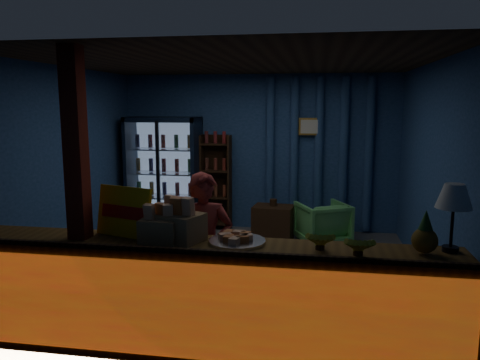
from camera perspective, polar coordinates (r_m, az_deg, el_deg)
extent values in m
plane|color=#515154|center=(6.06, -0.50, -11.16)|extent=(4.60, 4.60, 0.00)
plane|color=navy|center=(7.89, 2.27, 3.35)|extent=(4.60, 0.00, 4.60)
plane|color=navy|center=(3.62, -6.61, -3.79)|extent=(4.60, 0.00, 4.60)
plane|color=navy|center=(6.53, -20.80, 1.51)|extent=(0.00, 4.40, 4.40)
plane|color=navy|center=(5.80, 22.49, 0.49)|extent=(0.00, 4.40, 4.40)
plane|color=#472D19|center=(5.69, -0.53, 14.17)|extent=(4.60, 4.60, 0.00)
cube|color=brown|center=(4.16, -5.21, -14.01)|extent=(4.40, 0.55, 0.95)
cube|color=red|center=(3.90, -6.33, -15.64)|extent=(4.35, 0.02, 0.81)
cube|color=#322010|center=(3.74, -6.38, -8.62)|extent=(4.40, 0.04, 0.04)
cube|color=maroon|center=(4.29, -19.07, -2.18)|extent=(0.16, 0.16, 2.60)
cube|color=black|center=(8.20, -8.62, 1.01)|extent=(1.20, 0.06, 1.90)
cube|color=black|center=(8.15, -13.03, 0.82)|extent=(0.06, 0.60, 1.90)
cube|color=black|center=(7.78, -5.25, 0.63)|extent=(0.06, 0.60, 1.90)
cube|color=black|center=(7.86, -9.40, 7.30)|extent=(1.20, 0.60, 0.08)
cube|color=black|center=(8.13, -9.06, -5.63)|extent=(1.20, 0.60, 0.08)
cube|color=#99B2D8|center=(8.15, -8.73, 0.96)|extent=(1.08, 0.02, 1.74)
cube|color=white|center=(7.68, -9.89, 0.42)|extent=(1.12, 0.02, 1.78)
cube|color=black|center=(7.66, -9.94, 0.40)|extent=(0.05, 0.05, 1.80)
cube|color=silver|center=(8.10, -9.08, -4.74)|extent=(1.08, 0.48, 0.02)
cylinder|color=red|center=(8.22, -12.09, -3.69)|extent=(0.07, 0.07, 0.22)
cylinder|color=#1A6A27|center=(8.14, -10.61, -3.77)|extent=(0.07, 0.07, 0.22)
cylinder|color=#9B6C17|center=(8.07, -9.11, -3.84)|extent=(0.07, 0.07, 0.22)
cylinder|color=navy|center=(8.00, -7.58, -3.92)|extent=(0.07, 0.07, 0.22)
cylinder|color=maroon|center=(7.94, -6.02, -3.99)|extent=(0.07, 0.07, 0.22)
cube|color=silver|center=(8.01, -9.16, -1.96)|extent=(1.08, 0.48, 0.02)
cylinder|color=#1A6A27|center=(8.14, -12.18, -0.94)|extent=(0.07, 0.07, 0.22)
cylinder|color=#9B6C17|center=(8.06, -10.70, -0.99)|extent=(0.07, 0.07, 0.22)
cylinder|color=navy|center=(7.99, -9.18, -1.05)|extent=(0.07, 0.07, 0.22)
cylinder|color=maroon|center=(7.92, -7.64, -1.10)|extent=(0.07, 0.07, 0.22)
cylinder|color=red|center=(7.85, -6.07, -1.15)|extent=(0.07, 0.07, 0.22)
cube|color=silver|center=(7.94, -9.23, 0.87)|extent=(1.08, 0.48, 0.02)
cylinder|color=#9B6C17|center=(8.08, -12.28, 1.85)|extent=(0.07, 0.07, 0.22)
cylinder|color=navy|center=(8.00, -10.78, 1.83)|extent=(0.07, 0.07, 0.22)
cylinder|color=maroon|center=(7.92, -9.26, 1.80)|extent=(0.07, 0.07, 0.22)
cylinder|color=red|center=(7.85, -7.70, 1.77)|extent=(0.07, 0.07, 0.22)
cylinder|color=#1A6A27|center=(7.79, -6.12, 1.74)|extent=(0.07, 0.07, 0.22)
cube|color=silver|center=(7.89, -9.31, 3.74)|extent=(1.08, 0.48, 0.02)
cylinder|color=navy|center=(8.04, -12.38, 4.68)|extent=(0.07, 0.07, 0.22)
cylinder|color=maroon|center=(7.96, -10.87, 4.68)|extent=(0.07, 0.07, 0.22)
cylinder|color=red|center=(7.88, -9.33, 4.68)|extent=(0.07, 0.07, 0.22)
cylinder|color=#1A6A27|center=(7.81, -7.76, 4.68)|extent=(0.07, 0.07, 0.22)
cylinder|color=#9B6C17|center=(7.75, -6.17, 4.68)|extent=(0.07, 0.07, 0.22)
cube|color=#322010|center=(8.03, -2.76, -0.16)|extent=(0.50, 0.02, 1.60)
cube|color=#322010|center=(7.96, -4.61, -0.26)|extent=(0.03, 0.28, 1.60)
cube|color=#322010|center=(7.86, -1.28, -0.36)|extent=(0.03, 0.28, 1.60)
cube|color=#322010|center=(8.05, -2.91, -5.23)|extent=(0.46, 0.26, 0.02)
cube|color=#322010|center=(7.95, -2.94, -2.09)|extent=(0.46, 0.26, 0.02)
cube|color=#322010|center=(7.87, -2.97, 1.13)|extent=(0.46, 0.26, 0.02)
cube|color=#322010|center=(7.82, -2.99, 4.39)|extent=(0.46, 0.26, 0.02)
cylinder|color=navy|center=(7.81, 3.68, 3.27)|extent=(0.14, 0.14, 2.50)
cylinder|color=navy|center=(7.78, 6.61, 3.21)|extent=(0.14, 0.14, 2.50)
cylinder|color=navy|center=(7.77, 9.56, 3.13)|extent=(0.14, 0.14, 2.50)
cylinder|color=navy|center=(7.78, 12.51, 3.05)|extent=(0.14, 0.14, 2.50)
cylinder|color=navy|center=(7.81, 15.45, 2.96)|extent=(0.14, 0.14, 2.50)
cube|color=gold|center=(7.70, 8.53, 6.46)|extent=(0.36, 0.03, 0.28)
cube|color=silver|center=(7.68, 8.53, 6.45)|extent=(0.30, 0.01, 0.22)
imported|color=#9C2F2A|center=(4.52, -4.34, -8.43)|extent=(0.61, 0.47, 1.48)
imported|color=#5DBB5D|center=(7.25, 10.04, -5.19)|extent=(0.93, 0.93, 0.64)
cube|color=#322010|center=(7.33, 4.05, -5.28)|extent=(0.65, 0.50, 0.55)
cylinder|color=#322010|center=(7.26, 4.08, -2.76)|extent=(0.11, 0.11, 0.11)
cube|color=gold|center=(4.26, -13.96, -3.77)|extent=(0.57, 0.27, 0.45)
cube|color=#AD130B|center=(4.24, -14.07, -3.83)|extent=(0.46, 0.17, 0.11)
cube|color=#9B784B|center=(4.06, -7.31, -5.73)|extent=(0.45, 0.41, 0.24)
cube|color=orange|center=(4.07, -8.38, -2.90)|extent=(0.11, 0.10, 0.15)
cube|color=orange|center=(4.01, -7.36, -3.05)|extent=(0.11, 0.10, 0.15)
cube|color=orange|center=(3.96, -6.31, -3.20)|extent=(0.11, 0.10, 0.15)
cube|color=#9B784B|center=(4.05, -9.73, -6.07)|extent=(0.32, 0.26, 0.20)
cube|color=orange|center=(4.04, -10.85, -3.72)|extent=(0.08, 0.06, 0.13)
cube|color=orange|center=(4.01, -9.80, -3.77)|extent=(0.08, 0.06, 0.13)
cube|color=orange|center=(3.99, -8.72, -3.83)|extent=(0.08, 0.06, 0.13)
cylinder|color=silver|center=(3.99, -0.36, -7.49)|extent=(0.49, 0.49, 0.03)
cube|color=orange|center=(3.97, 1.01, -7.01)|extent=(0.11, 0.07, 0.05)
cube|color=orange|center=(4.03, 0.76, -6.72)|extent=(0.13, 0.13, 0.05)
cube|color=orange|center=(4.07, -0.13, -6.57)|extent=(0.07, 0.11, 0.05)
cube|color=orange|center=(4.06, -1.14, -6.63)|extent=(0.13, 0.13, 0.05)
cube|color=orange|center=(4.00, -1.72, -6.88)|extent=(0.11, 0.07, 0.05)
cube|color=orange|center=(3.93, -1.51, -7.17)|extent=(0.13, 0.13, 0.05)
cube|color=orange|center=(3.89, -0.60, -7.33)|extent=(0.07, 0.11, 0.05)
cube|color=orange|center=(3.91, 0.45, -7.26)|extent=(0.13, 0.13, 0.05)
cylinder|color=black|center=(4.12, 24.25, -7.68)|extent=(0.13, 0.13, 0.04)
cylinder|color=black|center=(4.07, 24.43, -5.06)|extent=(0.03, 0.03, 0.39)
cone|color=white|center=(4.02, 24.66, -1.79)|extent=(0.28, 0.28, 0.19)
sphere|color=#8D6019|center=(3.95, 21.58, -6.87)|extent=(0.20, 0.20, 0.20)
cone|color=#22521C|center=(3.91, 21.73, -4.53)|extent=(0.11, 0.11, 0.16)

